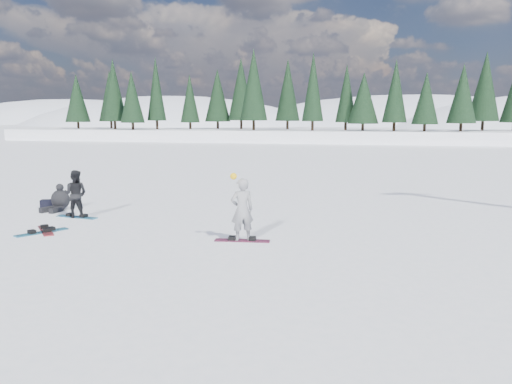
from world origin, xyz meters
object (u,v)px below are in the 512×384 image
at_px(snowboarder_woman, 242,209).
at_px(seated_rider, 59,200).
at_px(gear_bag, 47,204).
at_px(snowboard_loose_b, 46,230).
at_px(snowboarder_man, 76,194).
at_px(snowboard_loose_a, 42,232).

distance_m(snowboarder_woman, seated_rider, 8.17).
relative_size(snowboarder_woman, gear_bag, 4.17).
xyz_separation_m(gear_bag, snowboard_loose_b, (2.31, -3.35, -0.14)).
height_order(snowboarder_man, snowboard_loose_b, snowboarder_man).
xyz_separation_m(snowboarder_woman, snowboarder_man, (-6.20, 1.88, -0.08)).
height_order(snowboarder_woman, snowboarder_man, snowboarder_woman).
xyz_separation_m(seated_rider, snowboard_loose_a, (1.65, -3.33, -0.35)).
height_order(seated_rider, snowboard_loose_b, seated_rider).
height_order(seated_rider, snowboard_loose_a, seated_rider).
distance_m(snowboarder_man, gear_bag, 2.57).
bearing_deg(snowboarder_man, seated_rider, -45.19).
xyz_separation_m(snowboarder_woman, snowboard_loose_a, (-5.94, -0.35, -0.86)).
relative_size(snowboarder_man, snowboard_loose_a, 1.06).
bearing_deg(snowboarder_man, snowboard_loose_b, 90.03).
bearing_deg(snowboarder_woman, snowboard_loose_b, -27.70).
bearing_deg(seated_rider, snowboard_loose_b, -50.00).
xyz_separation_m(snowboarder_woman, snowboard_loose_b, (-5.97, -0.11, -0.86)).
relative_size(seated_rider, snowboard_loose_b, 0.79).
height_order(snowboarder_man, seated_rider, snowboarder_man).
xyz_separation_m(gear_bag, snowboard_loose_a, (2.35, -3.59, -0.14)).
relative_size(snowboarder_woman, seated_rider, 1.58).
relative_size(snowboarder_man, seated_rider, 1.35).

